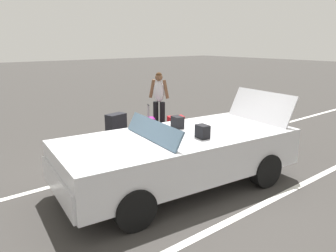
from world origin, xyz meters
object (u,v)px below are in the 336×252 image
at_px(convertible_car, 170,156).
at_px(suitcase_medium_bright, 176,128).
at_px(traveler_person, 159,98).
at_px(suitcase_large_black, 116,128).
at_px(suitcase_small_carryon, 151,127).

distance_m(convertible_car, suitcase_medium_bright, 2.90).
relative_size(suitcase_medium_bright, traveler_person, 0.38).
bearing_deg(convertible_car, suitcase_large_black, -95.16).
bearing_deg(suitcase_medium_bright, suitcase_large_black, 79.75).
xyz_separation_m(convertible_car, suitcase_large_black, (-0.59, -2.87, -0.22)).
bearing_deg(traveler_person, suitcase_large_black, -22.65).
relative_size(suitcase_large_black, traveler_person, 0.45).
xyz_separation_m(convertible_car, suitcase_medium_bright, (-1.93, -2.15, -0.28)).
bearing_deg(suitcase_medium_bright, traveler_person, 5.08).
bearing_deg(suitcase_large_black, traveler_person, -90.06).
relative_size(convertible_car, suitcase_medium_bright, 7.00).
bearing_deg(convertible_car, suitcase_small_carryon, -113.29).
bearing_deg(traveler_person, suitcase_medium_bright, 43.42).
bearing_deg(convertible_car, suitcase_medium_bright, -125.46).
distance_m(suitcase_large_black, suitcase_small_carryon, 1.03).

